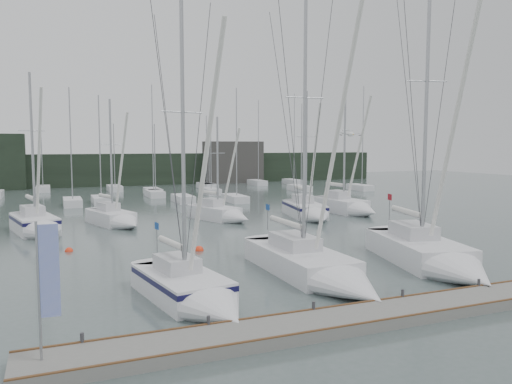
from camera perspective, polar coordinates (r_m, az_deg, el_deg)
ground at (r=23.24m, az=6.05°, el=-10.58°), size 160.00×160.00×0.00m
dock at (r=19.14m, az=13.41°, el=-13.61°), size 24.00×2.00×0.40m
far_treeline at (r=82.41m, az=-14.97°, el=2.50°), size 90.00×4.00×5.00m
far_building_right at (r=84.68m, az=-2.62°, el=3.43°), size 10.00×3.00×7.00m
mast_forest at (r=64.04m, az=-13.44°, el=-0.06°), size 57.29×26.78×14.71m
sailboat_near_left at (r=20.22m, az=-6.89°, el=-11.47°), size 3.76×7.95×13.00m
sailboat_near_center at (r=23.65m, az=7.53°, el=-9.01°), size 3.01×11.07×14.78m
sailboat_near_right at (r=27.21m, az=20.02°, el=-7.22°), size 5.49×10.81×16.48m
sailboat_mid_a at (r=38.85m, az=-23.61°, el=-3.60°), size 4.14×7.77×12.35m
sailboat_mid_b at (r=40.84m, az=-15.51°, el=-3.06°), size 4.21×7.17×10.72m
sailboat_mid_c at (r=42.20m, az=-3.64°, el=-2.61°), size 4.38×6.84×9.46m
sailboat_mid_d at (r=43.67m, az=6.12°, el=-2.26°), size 4.14×8.76×11.92m
sailboat_mid_e at (r=47.21m, az=10.76°, el=-1.73°), size 3.31×7.83×12.96m
buoy_a at (r=30.68m, az=-6.53°, el=-6.66°), size 0.57×0.57×0.57m
buoy_c at (r=32.28m, az=-20.59°, el=-6.37°), size 0.48×0.48×0.48m
dock_banner at (r=15.12m, az=-22.91°, el=-9.09°), size 0.60×0.10×3.92m
seagull at (r=24.29m, az=10.76°, el=6.49°), size 1.08×0.48×0.22m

